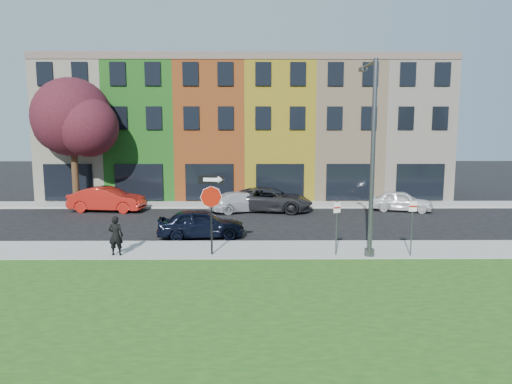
{
  "coord_description": "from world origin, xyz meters",
  "views": [
    {
      "loc": [
        -1.94,
        -16.02,
        5.2
      ],
      "look_at": [
        -1.79,
        4.0,
        2.45
      ],
      "focal_mm": 32.0,
      "sensor_mm": 36.0,
      "label": 1
    }
  ],
  "objects_px": {
    "man": "(116,236)",
    "street_lamp": "(371,159)",
    "sedan_near": "(201,223)",
    "stop_sign": "(211,198)"
  },
  "relations": [
    {
      "from": "street_lamp",
      "to": "stop_sign",
      "type": "bearing_deg",
      "value": 179.53
    },
    {
      "from": "sedan_near",
      "to": "street_lamp",
      "type": "distance_m",
      "value": 8.69
    },
    {
      "from": "sedan_near",
      "to": "street_lamp",
      "type": "xyz_separation_m",
      "value": [
        7.23,
        -3.47,
        3.35
      ]
    },
    {
      "from": "man",
      "to": "street_lamp",
      "type": "bearing_deg",
      "value": -178.87
    },
    {
      "from": "stop_sign",
      "to": "sedan_near",
      "type": "bearing_deg",
      "value": 111.09
    },
    {
      "from": "sedan_near",
      "to": "street_lamp",
      "type": "relative_size",
      "value": 0.55
    },
    {
      "from": "sedan_near",
      "to": "street_lamp",
      "type": "height_order",
      "value": "street_lamp"
    },
    {
      "from": "stop_sign",
      "to": "sedan_near",
      "type": "distance_m",
      "value": 3.92
    },
    {
      "from": "man",
      "to": "street_lamp",
      "type": "xyz_separation_m",
      "value": [
        10.29,
        0.02,
        3.12
      ]
    },
    {
      "from": "stop_sign",
      "to": "man",
      "type": "xyz_separation_m",
      "value": [
        -3.88,
        -0.08,
        -1.51
      ]
    }
  ]
}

